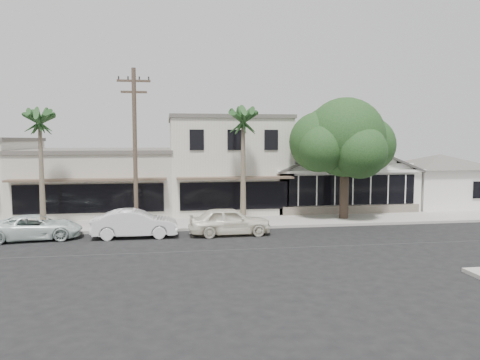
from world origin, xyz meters
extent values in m
plane|color=black|center=(0.00, 0.00, 0.00)|extent=(140.00, 140.00, 0.00)
cube|color=#9E9991|center=(-8.00, 6.75, 0.07)|extent=(90.00, 3.50, 0.15)
cube|color=white|center=(5.00, 12.50, 1.50)|extent=(10.00, 8.00, 3.00)
cube|color=black|center=(5.00, 8.44, 1.75)|extent=(8.80, 0.10, 2.00)
cube|color=#60564C|center=(5.00, 8.45, 0.35)|extent=(9.60, 0.18, 0.70)
cube|color=white|center=(13.20, 11.50, 1.50)|extent=(6.00, 6.00, 3.00)
cube|color=silver|center=(-3.00, 13.50, 3.25)|extent=(8.00, 10.00, 6.50)
cube|color=beige|center=(-12.00, 13.50, 2.10)|extent=(10.00, 10.00, 4.20)
cylinder|color=brown|center=(-9.00, 5.20, 4.50)|extent=(0.24, 0.24, 9.00)
cube|color=brown|center=(-9.00, 5.20, 8.30)|extent=(1.80, 0.12, 0.12)
cube|color=brown|center=(-9.00, 5.20, 7.70)|extent=(1.40, 0.12, 0.12)
imported|color=silver|center=(-3.98, 3.48, 0.75)|extent=(4.44, 1.88, 1.50)
imported|color=white|center=(-8.98, 3.62, 0.73)|extent=(4.44, 1.55, 1.46)
imported|color=silver|center=(-13.98, 3.87, 0.63)|extent=(4.74, 2.56, 1.26)
cylinder|color=#433629|center=(3.77, 6.83, 1.53)|extent=(0.57, 0.57, 3.06)
sphere|color=#153314|center=(3.77, 6.83, 5.26)|extent=(4.97, 4.97, 4.97)
sphere|color=#153314|center=(5.49, 7.40, 4.78)|extent=(3.63, 3.63, 3.63)
sphere|color=#153314|center=(2.24, 7.21, 4.97)|extent=(3.82, 3.82, 3.82)
sphere|color=#153314|center=(4.16, 5.40, 4.40)|extent=(3.25, 3.25, 3.25)
sphere|color=#153314|center=(3.20, 8.36, 5.54)|extent=(3.44, 3.44, 3.44)
sphere|color=#153314|center=(4.92, 8.17, 5.93)|extent=(3.06, 3.06, 3.06)
sphere|color=#153314|center=(2.05, 6.07, 4.59)|extent=(2.87, 2.87, 2.87)
cone|color=#726651|center=(-2.73, 6.64, 3.02)|extent=(0.38, 0.38, 6.04)
cone|color=#726651|center=(-14.19, 6.19, 2.96)|extent=(0.35, 0.35, 5.93)
camera|label=1|loc=(-7.27, -21.14, 5.12)|focal=35.00mm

